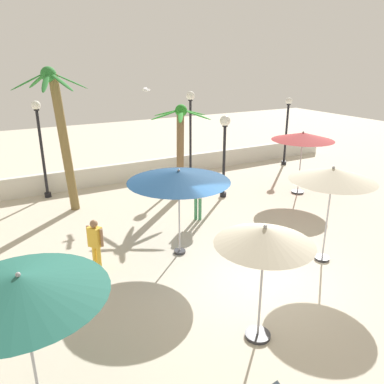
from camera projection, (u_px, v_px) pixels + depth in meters
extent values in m
plane|color=beige|center=(252.00, 276.00, 10.61)|extent=(56.00, 56.00, 0.00)
cube|color=silver|center=(129.00, 172.00, 18.70)|extent=(25.20, 0.30, 0.91)
cylinder|color=#333338|center=(297.00, 192.00, 17.13)|extent=(0.55, 0.55, 0.08)
cylinder|color=#A5A5AD|center=(300.00, 167.00, 16.73)|extent=(0.05, 0.05, 2.45)
cone|color=maroon|center=(303.00, 136.00, 16.28)|extent=(2.67, 2.67, 0.34)
sphere|color=#99999E|center=(303.00, 132.00, 16.22)|extent=(0.08, 0.08, 0.08)
cylinder|color=#333338|center=(258.00, 335.00, 8.28)|extent=(0.55, 0.55, 0.08)
cylinder|color=#A5A5AD|center=(261.00, 291.00, 7.91)|extent=(0.05, 0.05, 2.31)
cone|color=#B7AD93|center=(265.00, 236.00, 7.48)|extent=(2.02, 2.02, 0.36)
sphere|color=#99999E|center=(265.00, 227.00, 7.42)|extent=(0.08, 0.08, 0.08)
cylinder|color=#333338|center=(322.00, 258.00, 11.46)|extent=(0.44, 0.44, 0.08)
cylinder|color=#A5A5AD|center=(327.00, 221.00, 11.04)|extent=(0.05, 0.05, 2.55)
cone|color=#B7AD93|center=(333.00, 174.00, 10.58)|extent=(2.41, 2.41, 0.37)
sphere|color=#99999E|center=(334.00, 168.00, 10.51)|extent=(0.08, 0.08, 0.08)
cylinder|color=#333338|center=(180.00, 251.00, 11.85)|extent=(0.36, 0.36, 0.08)
cylinder|color=#A5A5AD|center=(179.00, 217.00, 11.47)|extent=(0.05, 0.05, 2.39)
cone|color=navy|center=(179.00, 176.00, 11.04)|extent=(3.04, 3.04, 0.32)
sphere|color=#99999E|center=(179.00, 170.00, 10.98)|extent=(0.08, 0.08, 0.08)
cylinder|color=#A5A5AD|center=(32.00, 355.00, 6.17)|extent=(0.05, 0.05, 2.38)
cone|color=#1E594C|center=(20.00, 286.00, 5.73)|extent=(2.68, 2.68, 0.35)
sphere|color=#99999E|center=(18.00, 275.00, 5.67)|extent=(0.08, 0.08, 0.08)
cylinder|color=brown|center=(180.00, 155.00, 16.15)|extent=(0.37, 0.31, 3.72)
sphere|color=#288927|center=(181.00, 110.00, 15.56)|extent=(0.50, 0.50, 0.50)
ellipsoid|color=#288927|center=(194.00, 112.00, 16.00)|extent=(1.33, 0.44, 0.40)
ellipsoid|color=#288927|center=(181.00, 112.00, 16.23)|extent=(0.76, 1.27, 0.40)
ellipsoid|color=#288927|center=(167.00, 113.00, 15.89)|extent=(0.90, 1.20, 0.40)
ellipsoid|color=#288927|center=(166.00, 115.00, 15.33)|extent=(1.32, 0.29, 0.40)
ellipsoid|color=#288927|center=(181.00, 116.00, 14.97)|extent=(0.81, 1.24, 0.40)
ellipsoid|color=#288927|center=(196.00, 115.00, 15.36)|extent=(0.97, 1.15, 0.40)
cylinder|color=olive|center=(65.00, 146.00, 14.39)|extent=(0.63, 0.34, 5.21)
sphere|color=#297730|center=(48.00, 74.00, 13.39)|extent=(0.55, 0.55, 0.55)
ellipsoid|color=#297730|center=(69.00, 81.00, 13.69)|extent=(1.28, 0.39, 0.65)
ellipsoid|color=#297730|center=(53.00, 80.00, 14.11)|extent=(0.60, 1.26, 0.65)
ellipsoid|color=#297730|center=(38.00, 80.00, 13.85)|extent=(0.72, 1.23, 0.65)
ellipsoid|color=#297730|center=(28.00, 81.00, 13.25)|extent=(1.28, 0.41, 0.65)
ellipsoid|color=#297730|center=(45.00, 82.00, 12.83)|extent=(0.61, 1.26, 0.65)
ellipsoid|color=#297730|center=(61.00, 82.00, 13.08)|extent=(0.71, 1.23, 0.65)
cylinder|color=black|center=(48.00, 195.00, 16.59)|extent=(0.28, 0.28, 0.20)
cylinder|color=black|center=(43.00, 155.00, 15.99)|extent=(0.12, 0.12, 3.76)
cylinder|color=black|center=(36.00, 110.00, 15.37)|extent=(0.22, 0.22, 0.06)
sphere|color=white|center=(36.00, 105.00, 15.31)|extent=(0.37, 0.37, 0.37)
cylinder|color=black|center=(284.00, 163.00, 21.67)|extent=(0.28, 0.28, 0.20)
cylinder|color=black|center=(286.00, 135.00, 21.14)|extent=(0.12, 0.12, 3.37)
cylinder|color=black|center=(289.00, 104.00, 20.58)|extent=(0.22, 0.22, 0.06)
sphere|color=white|center=(289.00, 101.00, 20.52)|extent=(0.36, 0.36, 0.36)
cylinder|color=black|center=(190.00, 174.00, 19.55)|extent=(0.28, 0.28, 0.20)
cylinder|color=black|center=(190.00, 139.00, 18.95)|extent=(0.12, 0.12, 3.82)
cylinder|color=black|center=(190.00, 100.00, 18.31)|extent=(0.22, 0.22, 0.06)
sphere|color=white|center=(190.00, 96.00, 18.24)|extent=(0.43, 0.43, 0.43)
cylinder|color=black|center=(223.00, 194.00, 16.63)|extent=(0.28, 0.28, 0.20)
cylinder|color=black|center=(224.00, 162.00, 16.15)|extent=(0.12, 0.12, 3.10)
cylinder|color=black|center=(225.00, 126.00, 15.64)|extent=(0.22, 0.22, 0.06)
sphere|color=white|center=(225.00, 121.00, 15.56)|extent=(0.44, 0.44, 0.44)
cylinder|color=#3F8C59|center=(196.00, 208.00, 14.16)|extent=(0.12, 0.12, 0.89)
cylinder|color=#3F8C59|center=(200.00, 209.00, 14.13)|extent=(0.12, 0.12, 0.89)
cube|color=silver|center=(198.00, 189.00, 13.90)|extent=(0.43, 0.41, 0.63)
sphere|color=beige|center=(198.00, 178.00, 13.75)|extent=(0.24, 0.24, 0.24)
cylinder|color=beige|center=(192.00, 188.00, 13.93)|extent=(0.08, 0.08, 0.57)
cylinder|color=beige|center=(204.00, 189.00, 13.84)|extent=(0.08, 0.08, 0.57)
cylinder|color=gold|center=(95.00, 258.00, 10.71)|extent=(0.12, 0.12, 0.81)
cylinder|color=gold|center=(99.00, 260.00, 10.64)|extent=(0.12, 0.12, 0.81)
cube|color=gold|center=(95.00, 237.00, 10.45)|extent=(0.40, 0.43, 0.57)
sphere|color=#936B4C|center=(94.00, 224.00, 10.32)|extent=(0.22, 0.22, 0.22)
cylinder|color=#936B4C|center=(88.00, 234.00, 10.54)|extent=(0.08, 0.08, 0.51)
cylinder|color=#936B4C|center=(102.00, 238.00, 10.34)|extent=(0.08, 0.08, 0.51)
ellipsoid|color=white|center=(147.00, 90.00, 16.74)|extent=(0.34, 0.20, 0.12)
sphere|color=white|center=(143.00, 90.00, 16.69)|extent=(0.10, 0.10, 0.10)
cube|color=silver|center=(148.00, 90.00, 16.46)|extent=(0.29, 0.61, 0.03)
cube|color=silver|center=(146.00, 89.00, 17.00)|extent=(0.29, 0.60, 0.13)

